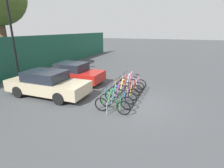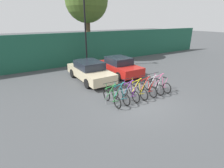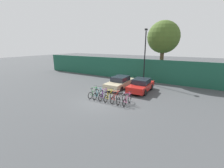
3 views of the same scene
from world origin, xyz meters
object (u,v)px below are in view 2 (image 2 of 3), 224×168
bicycle_green (112,98)px  bicycle_silver (154,86)px  car_red (119,66)px  bicycle_purple (130,93)px  car_beige (90,71)px  bicycle_teal (120,95)px  bicycle_red (146,88)px  bicycle_pink (160,85)px  tree_behind_hoarding (87,1)px  bike_rack (137,88)px  bicycle_yellow (138,91)px  lamp_post (85,24)px

bicycle_green → bicycle_silver: bearing=-1.2°
car_red → bicycle_purple: bearing=-117.3°
bicycle_green → car_beige: bearing=78.6°
bicycle_teal → bicycle_silver: same height
bicycle_red → bicycle_pink: same height
bicycle_purple → bicycle_red: same height
bicycle_pink → tree_behind_hoarding: 12.11m
bike_rack → bicycle_silver: size_ratio=2.40×
bike_rack → car_red: 4.26m
bicycle_teal → bicycle_red: bearing=2.6°
bicycle_teal → bicycle_purple: size_ratio=1.00×
bicycle_green → bicycle_yellow: (1.74, 0.00, 0.00)m
lamp_post → bicycle_pink: bearing=-80.8°
bicycle_red → lamp_post: 8.68m
bicycle_teal → bicycle_yellow: (1.20, 0.00, 0.00)m
bicycle_teal → car_beige: (0.20, 4.12, 0.32)m
bicycle_red → bicycle_silver: bearing=2.4°
bike_rack → bicycle_yellow: bearing=-104.8°
car_beige → tree_behind_hoarding: 8.99m
bicycle_teal → bicycle_purple: same height
bicycle_yellow → bicycle_red: 0.67m
bicycle_green → car_red: bearing=50.1°
car_beige → bicycle_silver: bearing=-61.4°
bicycle_red → tree_behind_hoarding: (1.39, 10.77, 5.53)m
bicycle_green → tree_behind_hoarding: tree_behind_hoarding is taller
bike_rack → lamp_post: (0.49, 7.83, 3.31)m
tree_behind_hoarding → bicycle_red: bearing=-97.3°
bike_rack → bicycle_purple: bearing=-166.3°
bicycle_yellow → bicycle_silver: 1.25m
bike_rack → bicycle_yellow: (-0.04, -0.15, -0.11)m
car_red → lamp_post: 5.05m
bike_rack → bicycle_teal: 1.25m
car_beige → lamp_post: bearing=68.4°
bicycle_red → bicycle_teal: bearing=-177.6°
bicycle_purple → bicycle_silver: bearing=2.3°
bicycle_purple → car_beige: size_ratio=0.37×
bicycle_teal → tree_behind_hoarding: bearing=75.7°
bicycle_purple → bike_rack: bearing=16.0°
car_beige → bicycle_teal: bearing=-92.8°
bicycle_purple → bicycle_silver: (1.82, 0.00, 0.00)m
bicycle_teal → car_beige: 4.14m
bicycle_yellow → car_red: (1.56, 4.13, 0.31)m
tree_behind_hoarding → bicycle_yellow: bearing=-100.8°
bicycle_teal → bicycle_red: (1.87, 0.00, 0.00)m
bicycle_red → car_beige: size_ratio=0.37×
bike_rack → bicycle_purple: 0.64m
bicycle_pink → tree_behind_hoarding: tree_behind_hoarding is taller
bicycle_yellow → car_red: size_ratio=0.42×
bicycle_purple → car_beige: (-0.43, 4.12, 0.32)m
car_red → lamp_post: lamp_post is taller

